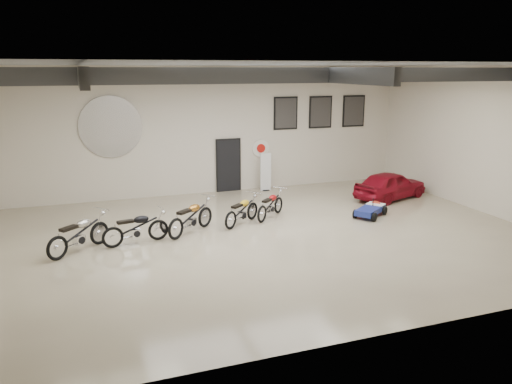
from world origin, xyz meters
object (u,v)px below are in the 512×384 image
object	(u,v)px
banner_stand	(266,171)
go_kart	(372,207)
motorcycle_yellow	(242,210)
motorcycle_black	(136,227)
motorcycle_gold	(191,217)
motorcycle_red	(270,204)
motorcycle_silver	(79,233)
vintage_car	(390,185)

from	to	relation	value
banner_stand	go_kart	xyz separation A→B (m)	(2.14, -4.60, -0.53)
banner_stand	motorcycle_yellow	bearing A→B (deg)	-117.96
motorcycle_black	motorcycle_gold	size ratio (longest dim) A/B	0.94
motorcycle_gold	motorcycle_yellow	xyz separation A→B (m)	(1.74, 0.34, -0.06)
motorcycle_gold	go_kart	bearing A→B (deg)	-40.92
motorcycle_black	motorcycle_red	bearing A→B (deg)	3.08
motorcycle_black	banner_stand	bearing A→B (deg)	28.88
motorcycle_silver	motorcycle_gold	size ratio (longest dim) A/B	1.01
vintage_car	motorcycle_silver	bearing A→B (deg)	82.10
motorcycle_red	vintage_car	bearing A→B (deg)	-33.51
motorcycle_gold	vintage_car	world-z (taller)	vintage_car
motorcycle_silver	motorcycle_black	world-z (taller)	motorcycle_silver
banner_stand	vintage_car	world-z (taller)	banner_stand
banner_stand	motorcycle_silver	size ratio (longest dim) A/B	0.82
banner_stand	vintage_car	distance (m)	4.97
motorcycle_silver	motorcycle_black	bearing A→B (deg)	-34.94
motorcycle_red	vintage_car	distance (m)	5.32
banner_stand	vintage_car	bearing A→B (deg)	-33.08
motorcycle_black	vintage_car	world-z (taller)	vintage_car
motorcycle_black	vintage_car	distance (m)	10.00
motorcycle_silver	motorcycle_red	distance (m)	6.22
motorcycle_silver	go_kart	distance (m)	9.46
motorcycle_gold	vintage_car	distance (m)	8.26
motorcycle_yellow	motorcycle_gold	bearing A→B (deg)	153.15
motorcycle_black	motorcycle_yellow	world-z (taller)	motorcycle_black
go_kart	vintage_car	distance (m)	2.58
banner_stand	motorcycle_silver	bearing A→B (deg)	-143.78
motorcycle_silver	motorcycle_gold	world-z (taller)	motorcycle_silver
motorcycle_yellow	motorcycle_black	bearing A→B (deg)	154.64
motorcycle_yellow	vintage_car	size ratio (longest dim) A/B	0.56
motorcycle_silver	motorcycle_black	xyz separation A→B (m)	(1.54, 0.13, -0.04)
motorcycle_black	vintage_car	bearing A→B (deg)	0.28
motorcycle_silver	go_kart	size ratio (longest dim) A/B	1.21
motorcycle_silver	motorcycle_red	xyz separation A→B (m)	(6.09, 1.26, -0.07)
motorcycle_red	go_kart	world-z (taller)	motorcycle_red
motorcycle_silver	vintage_car	size ratio (longest dim) A/B	0.64
motorcycle_silver	motorcycle_yellow	xyz separation A→B (m)	(4.97, 0.90, -0.07)
motorcycle_silver	banner_stand	bearing A→B (deg)	-5.82
motorcycle_yellow	motorcycle_red	distance (m)	1.18
motorcycle_yellow	vintage_car	xyz separation A→B (m)	(6.39, 1.16, 0.08)
motorcycle_black	go_kart	distance (m)	7.92
motorcycle_silver	motorcycle_red	size ratio (longest dim) A/B	1.15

